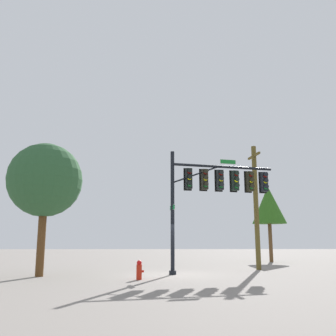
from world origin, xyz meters
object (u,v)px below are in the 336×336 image
(signal_pole_assembly, at_px, (218,185))
(tree_near, at_px, (45,180))
(fire_hydrant, at_px, (139,270))
(utility_pole, at_px, (256,204))
(tree_mid, at_px, (269,205))

(signal_pole_assembly, distance_m, tree_near, 8.99)
(fire_hydrant, height_order, tree_near, tree_near)
(utility_pole, bearing_deg, fire_hydrant, -140.22)
(fire_hydrant, bearing_deg, tree_mid, 54.34)
(tree_near, distance_m, tree_mid, 19.04)
(utility_pole, height_order, tree_near, utility_pole)
(signal_pole_assembly, height_order, fire_hydrant, signal_pole_assembly)
(signal_pole_assembly, xyz_separation_m, utility_pole, (2.69, 2.51, -0.78))
(utility_pole, distance_m, tree_mid, 8.72)
(utility_pole, xyz_separation_m, fire_hydrant, (-6.71, -5.59, -3.44))
(signal_pole_assembly, height_order, tree_near, tree_near)
(tree_mid, bearing_deg, utility_pole, -111.03)
(fire_hydrant, relative_size, tree_near, 0.13)
(signal_pole_assembly, bearing_deg, tree_mid, 61.35)
(fire_hydrant, distance_m, tree_mid, 17.37)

